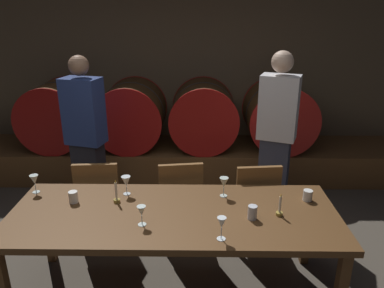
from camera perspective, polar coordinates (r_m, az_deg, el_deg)
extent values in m
cube|color=brown|center=(5.38, -3.38, 9.74)|extent=(7.14, 0.24, 2.42)
cube|color=brown|center=(5.13, -3.57, -2.40)|extent=(6.43, 0.90, 0.43)
cylinder|color=brown|center=(5.24, -19.73, 4.30)|extent=(0.86, 0.78, 0.86)
cylinder|color=maroon|center=(4.87, -21.30, 2.95)|extent=(0.87, 0.03, 0.87)
cylinder|color=maroon|center=(5.61, -18.35, 5.47)|extent=(0.87, 0.03, 0.87)
cylinder|color=#2D2D33|center=(5.24, -19.73, 4.30)|extent=(0.86, 0.04, 0.86)
cylinder|color=#513319|center=(4.98, -9.22, 4.47)|extent=(0.86, 0.78, 0.86)
cylinder|color=#9E1411|center=(4.60, -10.05, 3.08)|extent=(0.87, 0.03, 0.87)
cylinder|color=#9E1411|center=(5.37, -8.50, 5.66)|extent=(0.87, 0.03, 0.87)
cylinder|color=#2D2D33|center=(4.98, -9.22, 4.47)|extent=(0.86, 0.04, 0.86)
cylinder|color=#513319|center=(4.91, 1.76, 4.49)|extent=(0.86, 0.78, 0.86)
cylinder|color=#9E1411|center=(4.52, 1.84, 3.08)|extent=(0.87, 0.03, 0.87)
cylinder|color=#9E1411|center=(5.30, 1.69, 5.69)|extent=(0.87, 0.03, 0.87)
cylinder|color=#2D2D33|center=(4.91, 1.76, 4.49)|extent=(0.86, 0.04, 0.86)
cylinder|color=brown|center=(5.02, 13.12, 4.33)|extent=(0.86, 0.78, 0.86)
cylinder|color=#B21C16|center=(4.64, 14.13, 2.94)|extent=(0.87, 0.03, 0.87)
cylinder|color=#B21C16|center=(5.41, 12.26, 5.53)|extent=(0.87, 0.03, 0.87)
cylinder|color=#2D2D33|center=(5.02, 13.12, 4.33)|extent=(0.86, 0.04, 0.86)
cube|color=brown|center=(2.84, -2.83, -10.84)|extent=(2.46, 0.92, 0.05)
cube|color=brown|center=(3.63, -21.19, -11.78)|extent=(0.07, 0.07, 0.70)
cube|color=brown|center=(3.52, 17.23, -12.33)|extent=(0.07, 0.07, 0.70)
cube|color=brown|center=(3.76, -13.68, -8.09)|extent=(0.43, 0.43, 0.04)
cube|color=brown|center=(3.50, -14.46, -6.17)|extent=(0.40, 0.07, 0.42)
cube|color=brown|center=(3.99, -10.57, -9.84)|extent=(0.05, 0.05, 0.42)
cube|color=brown|center=(4.05, -15.41, -9.80)|extent=(0.05, 0.05, 0.42)
cube|color=brown|center=(3.70, -11.16, -12.47)|extent=(0.05, 0.05, 0.42)
cube|color=brown|center=(3.77, -16.41, -12.38)|extent=(0.05, 0.05, 0.42)
cube|color=brown|center=(3.66, -1.93, -8.34)|extent=(0.45, 0.45, 0.04)
cube|color=brown|center=(3.39, -1.69, -6.38)|extent=(0.40, 0.09, 0.42)
cube|color=brown|center=(3.93, 0.38, -9.96)|extent=(0.05, 0.05, 0.42)
cube|color=brown|center=(3.91, -4.64, -10.24)|extent=(0.05, 0.05, 0.42)
cube|color=brown|center=(3.65, 1.09, -12.64)|extent=(0.05, 0.05, 0.42)
cube|color=brown|center=(3.62, -4.38, -12.96)|extent=(0.05, 0.05, 0.42)
cube|color=brown|center=(3.65, 9.21, -8.66)|extent=(0.44, 0.44, 0.04)
cube|color=brown|center=(3.39, 10.15, -6.71)|extent=(0.40, 0.08, 0.42)
cube|color=brown|center=(3.95, 10.86, -10.23)|extent=(0.05, 0.05, 0.42)
cube|color=brown|center=(3.87, 5.93, -10.59)|extent=(0.05, 0.05, 0.42)
cube|color=brown|center=(3.67, 12.29, -12.88)|extent=(0.05, 0.05, 0.42)
cube|color=brown|center=(3.59, 6.96, -13.35)|extent=(0.05, 0.05, 0.42)
cube|color=black|center=(4.19, -15.28, -5.33)|extent=(0.34, 0.27, 0.86)
cube|color=navy|center=(3.93, -16.31, 4.83)|extent=(0.43, 0.33, 0.68)
sphere|color=#8C664C|center=(3.84, -16.99, 11.44)|extent=(0.20, 0.20, 0.20)
cube|color=#33384C|center=(4.13, 12.29, -5.07)|extent=(0.35, 0.29, 0.91)
cube|color=silver|center=(3.87, 13.15, 5.45)|extent=(0.44, 0.36, 0.66)
sphere|color=beige|center=(3.78, 13.71, 12.15)|extent=(0.22, 0.22, 0.22)
cylinder|color=olive|center=(3.01, -11.44, -8.53)|extent=(0.05, 0.05, 0.02)
cylinder|color=#EDE5CC|center=(2.97, -11.56, -7.07)|extent=(0.02, 0.02, 0.15)
cone|color=yellow|center=(2.93, -11.68, -5.58)|extent=(0.01, 0.01, 0.02)
cylinder|color=olive|center=(2.86, 13.23, -10.37)|extent=(0.05, 0.05, 0.02)
cylinder|color=#EDE5CC|center=(2.82, 13.35, -9.01)|extent=(0.02, 0.02, 0.13)
cone|color=yellow|center=(2.78, 13.48, -7.61)|extent=(0.01, 0.01, 0.02)
cylinder|color=silver|center=(3.36, -22.76, -6.80)|extent=(0.06, 0.06, 0.00)
cylinder|color=silver|center=(3.35, -22.85, -6.23)|extent=(0.01, 0.01, 0.07)
cone|color=silver|center=(3.32, -23.02, -5.06)|extent=(0.07, 0.07, 0.08)
cylinder|color=white|center=(3.12, -9.95, -7.53)|extent=(0.06, 0.06, 0.00)
cylinder|color=white|center=(3.11, -9.98, -6.95)|extent=(0.01, 0.01, 0.07)
cone|color=white|center=(3.07, -10.07, -5.67)|extent=(0.08, 0.08, 0.09)
cylinder|color=silver|center=(2.70, -7.64, -12.12)|extent=(0.06, 0.06, 0.00)
cylinder|color=silver|center=(2.68, -7.67, -11.44)|extent=(0.01, 0.01, 0.07)
cone|color=silver|center=(2.65, -7.75, -10.11)|extent=(0.06, 0.06, 0.07)
cylinder|color=white|center=(2.55, 4.49, -14.29)|extent=(0.06, 0.06, 0.00)
cylinder|color=white|center=(2.52, 4.52, -13.46)|extent=(0.01, 0.01, 0.08)
cone|color=white|center=(2.48, 4.57, -11.93)|extent=(0.06, 0.06, 0.08)
cylinder|color=silver|center=(3.06, 4.85, -7.90)|extent=(0.06, 0.06, 0.00)
cylinder|color=silver|center=(3.04, 4.87, -7.26)|extent=(0.01, 0.01, 0.07)
cone|color=silver|center=(3.01, 4.91, -5.92)|extent=(0.07, 0.07, 0.09)
cylinder|color=white|center=(3.08, -17.73, -7.75)|extent=(0.07, 0.07, 0.09)
cylinder|color=silver|center=(2.76, 9.25, -10.31)|extent=(0.07, 0.07, 0.10)
cylinder|color=white|center=(3.10, 17.31, -7.52)|extent=(0.07, 0.07, 0.09)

